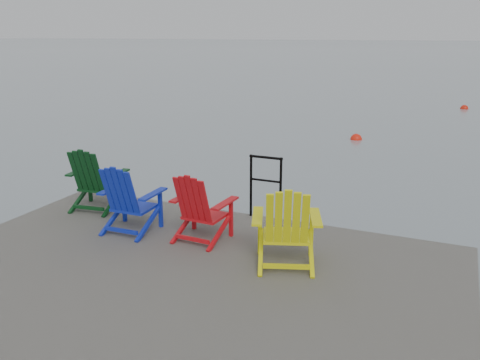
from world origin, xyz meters
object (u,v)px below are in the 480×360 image
at_px(buoy_a, 356,139).
at_px(chair_blue, 128,198).
at_px(handrail, 266,181).
at_px(chair_red, 200,207).
at_px(chair_yellow, 287,226).
at_px(chair_green, 94,179).
at_px(buoy_b, 464,109).

bearing_deg(buoy_a, chair_blue, -96.71).
relative_size(handrail, chair_red, 1.01).
bearing_deg(chair_yellow, buoy_a, 76.56).
xyz_separation_m(chair_green, buoy_b, (4.97, 17.03, -0.97)).
relative_size(chair_green, buoy_a, 2.77).
distance_m(handrail, chair_red, 1.18).
bearing_deg(chair_yellow, handrail, 99.52).
distance_m(chair_red, buoy_a, 9.55).
distance_m(chair_green, buoy_a, 9.37).
bearing_deg(chair_green, buoy_b, 66.80).
relative_size(chair_red, buoy_b, 2.79).
distance_m(handrail, chair_yellow, 1.55).
relative_size(chair_yellow, buoy_a, 2.82).
relative_size(handrail, chair_blue, 0.98).
distance_m(chair_green, chair_blue, 1.11).
height_order(chair_red, buoy_b, chair_red).
xyz_separation_m(chair_red, buoy_a, (0.15, 9.50, -0.95)).
xyz_separation_m(chair_green, chair_yellow, (3.18, -0.69, 0.01)).
bearing_deg(buoy_b, handrail, -98.86).
height_order(chair_red, chair_yellow, chair_yellow).
distance_m(chair_yellow, buoy_b, 17.84).
xyz_separation_m(chair_blue, chair_yellow, (2.20, -0.16, 0.02)).
bearing_deg(chair_yellow, chair_red, 147.68).
bearing_deg(handrail, chair_yellow, -60.78).
height_order(chair_green, chair_yellow, chair_yellow).
bearing_deg(handrail, buoy_a, 92.16).
height_order(handrail, chair_yellow, chair_yellow).
distance_m(chair_blue, buoy_b, 18.04).
bearing_deg(buoy_b, chair_red, -99.80).
height_order(chair_green, chair_red, chair_green).
bearing_deg(handrail, buoy_b, 81.14).
relative_size(chair_blue, chair_red, 1.03).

